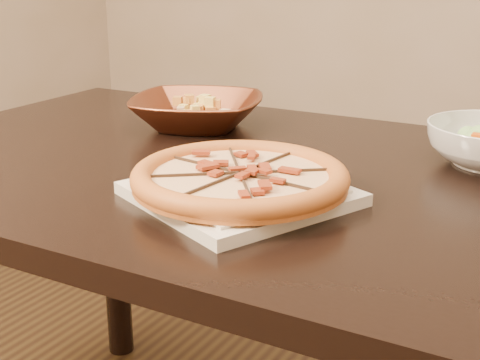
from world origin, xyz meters
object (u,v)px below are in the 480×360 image
at_px(plate, 240,193).
at_px(pizza, 240,177).
at_px(bronze_bowl, 197,112).
at_px(dining_table, 232,220).

distance_m(plate, pizza, 0.02).
distance_m(plate, bronze_bowl, 0.45).
relative_size(dining_table, bronze_bowl, 5.03).
relative_size(plate, pizza, 1.12).
bearing_deg(plate, dining_table, 124.24).
height_order(plate, bronze_bowl, bronze_bowl).
bearing_deg(plate, pizza, 164.52).
bearing_deg(bronze_bowl, pizza, -48.58).
xyz_separation_m(pizza, bronze_bowl, (-0.29, 0.33, -0.00)).
relative_size(pizza, bronze_bowl, 1.18).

